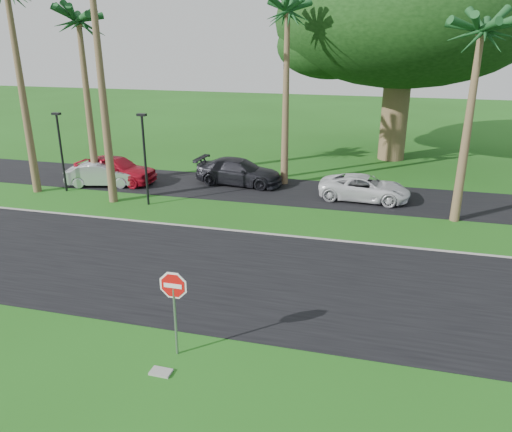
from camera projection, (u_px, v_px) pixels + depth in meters
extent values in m
plane|color=#1D5214|center=(199.00, 298.00, 16.54)|extent=(120.00, 120.00, 0.00)
cube|color=black|center=(219.00, 272.00, 18.36)|extent=(120.00, 8.00, 0.02)
cube|color=black|center=(279.00, 191.00, 27.90)|extent=(120.00, 5.00, 0.02)
cube|color=gray|center=(248.00, 232.00, 22.03)|extent=(120.00, 0.12, 0.06)
cylinder|color=gray|center=(176.00, 322.00, 13.35)|extent=(0.07, 0.07, 2.00)
cylinder|color=white|center=(173.00, 285.00, 12.98)|extent=(1.05, 0.02, 1.05)
cylinder|color=red|center=(173.00, 285.00, 12.98)|extent=(0.90, 0.02, 0.90)
cube|color=white|center=(173.00, 285.00, 12.98)|extent=(0.50, 0.02, 0.12)
cone|color=brown|center=(23.00, 95.00, 26.00)|extent=(0.44, 0.44, 10.50)
cone|color=brown|center=(88.00, 106.00, 27.48)|extent=(0.44, 0.44, 9.00)
cone|color=brown|center=(102.00, 89.00, 24.19)|extent=(0.44, 0.44, 11.50)
cone|color=brown|center=(286.00, 101.00, 27.63)|extent=(0.44, 0.44, 9.50)
cone|color=brown|center=(467.00, 130.00, 22.03)|extent=(0.44, 0.44, 8.50)
cylinder|color=brown|center=(394.00, 116.00, 34.08)|extent=(1.80, 1.80, 6.00)
ellipsoid|color=black|center=(403.00, 22.00, 32.02)|extent=(16.50, 16.50, 8.25)
cylinder|color=black|center=(62.00, 154.00, 27.18)|extent=(0.12, 0.12, 4.20)
cube|color=black|center=(56.00, 114.00, 26.43)|extent=(0.45, 0.25, 0.12)
cylinder|color=black|center=(145.00, 162.00, 24.92)|extent=(0.12, 0.12, 4.50)
cube|color=black|center=(142.00, 115.00, 24.12)|extent=(0.45, 0.25, 0.12)
imported|color=#B9BDC1|center=(103.00, 174.00, 28.62)|extent=(4.29, 2.36, 1.34)
imported|color=#AB0E1F|center=(115.00, 169.00, 29.09)|extent=(4.89, 2.12, 1.64)
imported|color=black|center=(239.00, 172.00, 28.88)|extent=(5.22, 2.43, 1.47)
imported|color=silver|center=(364.00, 188.00, 26.15)|extent=(4.80, 2.41, 1.30)
cube|color=gray|center=(161.00, 372.00, 12.90)|extent=(0.56, 0.36, 0.06)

